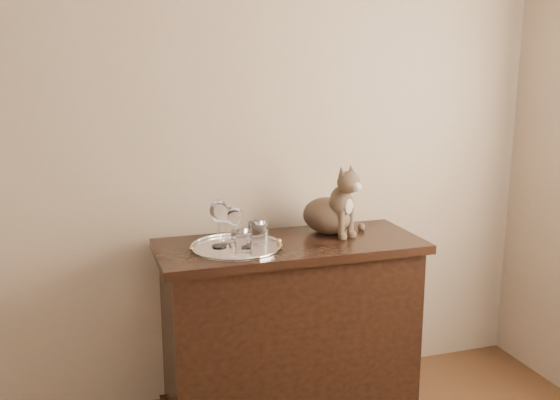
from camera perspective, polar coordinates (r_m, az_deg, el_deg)
The scene contains 9 objects.
wall_back at distance 2.90m, azimuth -12.43°, elevation 6.39°, with size 4.00×0.10×2.70m, color tan.
sideboard at distance 2.97m, azimuth 0.90°, elevation -11.77°, with size 1.20×0.50×0.85m, color black, non-canonical shape.
tray at distance 2.72m, azimuth -3.99°, elevation -4.41°, with size 0.40×0.40×0.01m, color silver.
wine_glass_a at distance 2.71m, azimuth -5.61°, elevation -2.15°, with size 0.08×0.08×0.21m, color silver, non-canonical shape.
wine_glass_b at distance 2.77m, azimuth -4.92°, elevation -2.17°, with size 0.07×0.07×0.17m, color silver, non-canonical shape.
wine_glass_d at distance 2.71m, azimuth -4.12°, elevation -2.44°, with size 0.07×0.07×0.18m, color silver, non-canonical shape.
tumbler_b at distance 2.62m, azimuth -3.54°, elevation -3.86°, with size 0.09×0.09×0.10m, color white.
tumbler_c at distance 2.75m, azimuth -2.01°, elevation -3.04°, with size 0.09×0.09×0.10m, color silver.
cat at distance 2.94m, azimuth 4.43°, elevation 0.18°, with size 0.33×0.31×0.34m, color brown, non-canonical shape.
Camera 1 is at (-0.26, -0.62, 1.65)m, focal length 40.00 mm.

